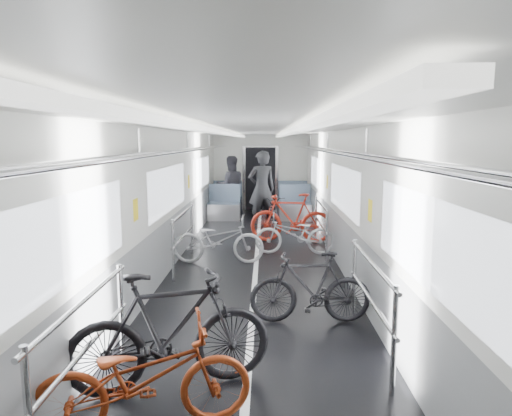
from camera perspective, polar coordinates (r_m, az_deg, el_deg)
The scene contains 10 objects.
car_shell at distance 9.48m, azimuth 0.20°, elevation 1.85°, with size 3.02×14.01×2.41m.
bike_left_near at distance 3.79m, azimuth -13.76°, elevation -19.93°, with size 0.57×1.63×0.86m, color maroon.
bike_left_mid at distance 4.24m, azimuth -10.64°, elevation -14.86°, with size 0.51×1.82×1.09m, color black.
bike_left_far at distance 8.31m, azimuth -4.71°, elevation -3.97°, with size 0.57×1.65×0.86m, color #A7A7AC.
bike_right_near at distance 5.67m, azimuth 6.81°, elevation -9.81°, with size 0.42×1.48×0.89m, color black.
bike_right_mid at distance 8.96m, azimuth 4.84°, elevation -3.24°, with size 0.54×1.54×0.81m, color #BABBBF.
bike_right_far at distance 9.99m, azimuth 4.44°, elevation -1.24°, with size 0.51×1.80×1.08m, color #AF2415.
bike_aisle at distance 11.71m, azimuth 1.77°, elevation -0.45°, with size 0.54×1.56×0.82m, color black.
person_standing at distance 11.73m, azimuth 0.71°, elevation 2.39°, with size 0.72×0.47×1.96m, color black.
person_seated at distance 13.49m, azimuth -3.19°, elevation 2.76°, with size 0.86×0.67×1.77m, color #2D2B33.
Camera 1 is at (0.17, -7.64, 2.21)m, focal length 32.00 mm.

